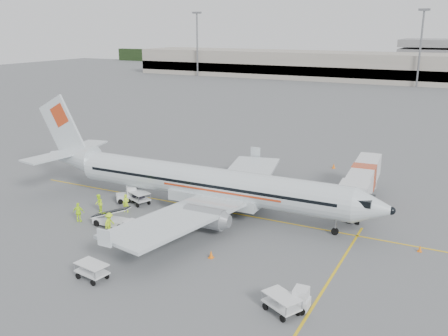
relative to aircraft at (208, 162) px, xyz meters
The scene contains 24 objects.
ground 5.17m from the aircraft, 71.21° to the left, with size 360.00×360.00×0.00m, color #56595B.
stripe_lead 5.16m from the aircraft, 71.21° to the left, with size 44.00×0.20×0.01m, color yellow.
stripe_cross 16.77m from the aircraft, 26.66° to the right, with size 0.20×20.00×0.01m, color yellow.
terminal_west 136.73m from the aircraft, 106.89° to the left, with size 110.00×22.00×9.00m, color gray, non-canonical shape.
treeline 175.84m from the aircraft, 89.91° to the left, with size 300.00×3.00×6.00m, color black, non-canonical shape.
mast_west 137.90m from the aircraft, 120.40° to the left, with size 3.20×1.20×22.00m, color slate, non-canonical shape.
mast_center 119.09m from the aircraft, 87.45° to the left, with size 3.20×1.20×22.00m, color slate, non-canonical shape.
aircraft is the anchor object (origin of this frame).
jet_bridge 16.01m from the aircraft, 35.21° to the left, with size 2.92×15.58×4.09m, color silver, non-canonical shape.
belt_loader 10.01m from the aircraft, 130.86° to the right, with size 4.67×1.75×2.53m, color silver, non-canonical shape.
tug_fore 18.78m from the aircraft, 43.69° to the right, with size 1.98×1.14×1.53m, color silver, non-canonical shape.
tug_mid 10.05m from the aircraft, 110.72° to the right, with size 2.15×1.23×1.66m, color silver, non-canonical shape.
tug_aft 10.00m from the aircraft, behind, with size 2.11×1.21×1.63m, color silver, non-canonical shape.
cart_loaded_a 8.47m from the aircraft, 95.31° to the right, with size 2.20×1.30×1.15m, color silver, non-canonical shape.
cart_loaded_b 8.76m from the aircraft, behind, with size 2.52×1.49×1.31m, color silver, non-canonical shape.
cart_empty_a 16.19m from the aircraft, 93.57° to the right, with size 2.36×1.40×1.23m, color silver, non-canonical shape.
cart_empty_b 19.04m from the aircraft, 46.72° to the right, with size 2.41×1.42×1.26m, color silver, non-canonical shape.
cone_nose 20.05m from the aircraft, ahead, with size 0.35×0.35×0.57m, color orange.
cone_port 22.52m from the aircraft, 72.08° to the left, with size 0.41×0.41×0.67m, color orange.
cone_stbd 11.09m from the aircraft, 59.94° to the right, with size 0.40×0.40×0.65m, color orange.
crew_a 9.05m from the aircraft, 153.18° to the right, with size 0.66×0.43×1.81m, color #B3E31A.
crew_b 11.42m from the aircraft, 152.31° to the right, with size 0.90×0.70×1.85m, color #B3E31A.
crew_c 10.75m from the aircraft, 121.70° to the right, with size 1.22×0.70×1.89m, color #B3E31A.
crew_d 12.87m from the aircraft, 141.06° to the right, with size 1.09×0.45×1.86m, color #B3E31A.
Camera 1 is at (21.86, -40.80, 17.53)m, focal length 40.00 mm.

